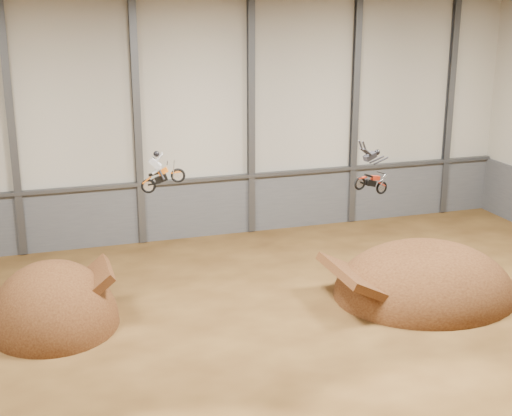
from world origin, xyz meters
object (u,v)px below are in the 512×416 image
(landing_ramp, at_px, (423,295))
(fmx_rider_b, at_px, (370,169))
(fmx_rider_a, at_px, (165,167))
(takeoff_ramp, at_px, (55,324))

(landing_ramp, distance_m, fmx_rider_b, 7.39)
(landing_ramp, bearing_deg, fmx_rider_a, 169.03)
(landing_ramp, xyz_separation_m, fmx_rider_a, (-11.94, 2.32, 6.66))
(landing_ramp, bearing_deg, takeoff_ramp, 173.10)
(landing_ramp, height_order, fmx_rider_b, fmx_rider_b)
(takeoff_ramp, relative_size, fmx_rider_b, 2.61)
(landing_ramp, bearing_deg, fmx_rider_b, -173.97)
(fmx_rider_a, relative_size, fmx_rider_b, 0.81)
(takeoff_ramp, bearing_deg, landing_ramp, -6.90)
(fmx_rider_b, bearing_deg, takeoff_ramp, 158.00)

